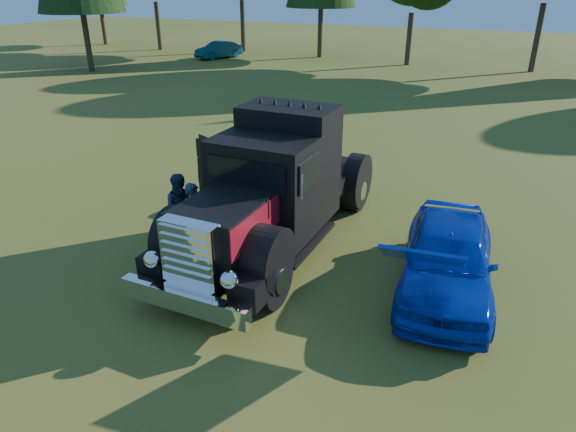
# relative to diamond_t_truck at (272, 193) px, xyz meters

# --- Properties ---
(ground) EXTENTS (120.00, 120.00, 0.00)m
(ground) POSITION_rel_diamond_t_truck_xyz_m (0.45, -1.46, -1.28)
(ground) COLOR #3D5519
(ground) RESTS_ON ground
(diamond_t_truck) EXTENTS (3.29, 7.16, 3.00)m
(diamond_t_truck) POSITION_rel_diamond_t_truck_xyz_m (0.00, 0.00, 0.00)
(diamond_t_truck) COLOR black
(diamond_t_truck) RESTS_ON ground
(hotrod_coupe) EXTENTS (2.21, 4.42, 1.89)m
(hotrod_coupe) POSITION_rel_diamond_t_truck_xyz_m (3.82, -0.22, -0.56)
(hotrod_coupe) COLOR #07349B
(hotrod_coupe) RESTS_ON ground
(spectator_near) EXTENTS (0.61, 0.69, 1.60)m
(spectator_near) POSITION_rel_diamond_t_truck_xyz_m (-1.39, -0.93, -0.48)
(spectator_near) COLOR #1C2243
(spectator_near) RESTS_ON ground
(spectator_far) EXTENTS (1.01, 0.98, 1.64)m
(spectator_far) POSITION_rel_diamond_t_truck_xyz_m (-1.90, -0.70, -0.46)
(spectator_far) COLOR #1B1C40
(spectator_far) RESTS_ON ground
(distant_teal_car) EXTENTS (2.50, 3.91, 1.22)m
(distant_teal_car) POSITION_rel_diamond_t_truck_xyz_m (-17.24, 25.20, -0.67)
(distant_teal_car) COLOR #0A373C
(distant_teal_car) RESTS_ON ground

